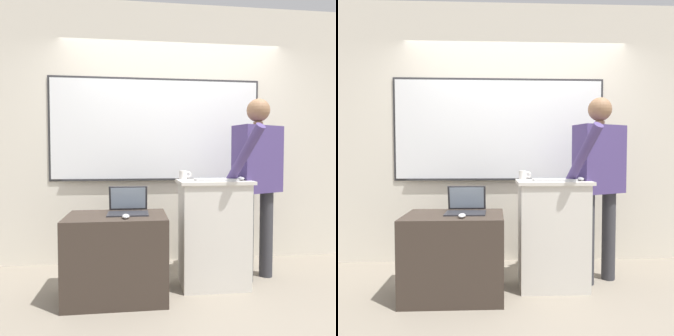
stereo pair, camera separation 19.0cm
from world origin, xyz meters
The scene contains 10 objects.
ground_plane centered at (0.00, 0.00, 0.00)m, with size 30.00×30.00×0.00m, color gray.
back_wall centered at (-0.01, 1.21, 1.47)m, with size 6.40×0.17×2.93m.
lectern_podium centered at (0.29, 0.45, 0.50)m, with size 0.67×0.41×0.99m.
side_desk centered at (-0.60, 0.31, 0.36)m, with size 0.85×0.52×0.71m.
person_presenter centered at (0.75, 0.55, 1.04)m, with size 0.65×0.70×1.77m.
laptop centered at (-0.50, 0.39, 0.78)m, with size 0.35×0.27×0.23m.
wireless_keyboard centered at (0.29, 0.40, 1.00)m, with size 0.39×0.14×0.02m.
computer_mouse_by_laptop centered at (-0.51, 0.16, 0.73)m, with size 0.06×0.10×0.03m.
computer_mouse_by_keyboard centered at (0.53, 0.41, 1.01)m, with size 0.06×0.10×0.03m.
coffee_mug centered at (0.03, 0.59, 1.03)m, with size 0.12×0.07×0.08m.
Camera 1 is at (-0.44, -2.25, 1.22)m, focal length 32.00 mm.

